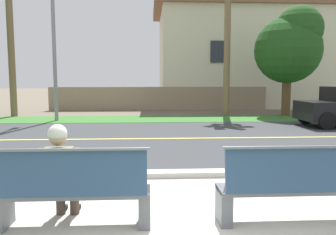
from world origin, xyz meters
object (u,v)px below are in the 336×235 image
bench_left (73,192)px  streetlamp (54,21)px  bench_right (294,188)px  seated_person_olive (61,170)px  shade_tree_left (291,45)px

bench_left → streetlamp: streetlamp is taller
bench_right → seated_person_olive: seated_person_olive is taller
streetlamp → shade_tree_left: bearing=6.6°
bench_right → shade_tree_left: size_ratio=0.34×
streetlamp → bench_left: bearing=-74.4°
bench_left → seated_person_olive: seated_person_olive is taller
seated_person_olive → shade_tree_left: 15.21m
bench_left → streetlamp: size_ratio=0.24×
bench_right → streetlamp: size_ratio=0.24×
bench_right → shade_tree_left: bearing=67.7°
bench_right → streetlamp: streetlamp is taller
bench_right → shade_tree_left: (5.24, 12.74, 3.05)m
bench_right → seated_person_olive: 2.85m
bench_left → bench_right: (2.67, 0.00, 0.00)m
streetlamp → shade_tree_left: size_ratio=1.42×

